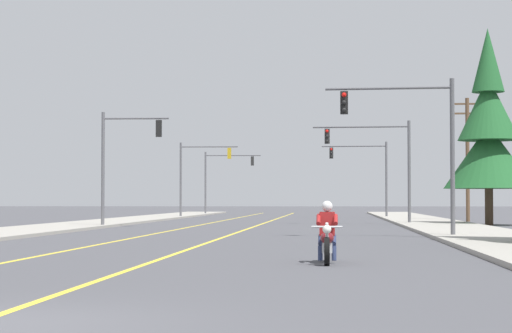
{
  "coord_description": "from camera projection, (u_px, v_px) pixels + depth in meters",
  "views": [
    {
      "loc": [
        4.04,
        -11.27,
        1.49
      ],
      "look_at": [
        1.56,
        19.66,
        2.56
      ],
      "focal_mm": 67.3,
      "sensor_mm": 36.0,
      "label": 1
    }
  ],
  "objects": [
    {
      "name": "lane_stripe_left",
      "position": [
        202.0,
        225.0,
        56.62
      ],
      "size": [
        0.16,
        100.0,
        0.01
      ],
      "primitive_type": "cube",
      "color": "yellow",
      "rests_on": "ground"
    },
    {
      "name": "traffic_signal_mid_right",
      "position": [
        380.0,
        155.0,
        57.23
      ],
      "size": [
        5.82,
        0.44,
        6.2
      ],
      "color": "#56565B",
      "rests_on": "ground"
    },
    {
      "name": "sidewalk_kerb_right",
      "position": [
        446.0,
        226.0,
        50.55
      ],
      "size": [
        4.4,
        110.0,
        0.14
      ],
      "primitive_type": "cube",
      "color": "#9E998E",
      "rests_on": "ground"
    },
    {
      "name": "conifer_tree_right_verge_far",
      "position": [
        488.0,
        135.0,
        55.56
      ],
      "size": [
        5.21,
        5.21,
        11.47
      ],
      "color": "#423023",
      "rests_on": "ground"
    },
    {
      "name": "utility_pole_right_far",
      "position": [
        468.0,
        154.0,
        64.76
      ],
      "size": [
        2.19,
        0.26,
        8.37
      ],
      "color": "brown",
      "rests_on": "ground"
    },
    {
      "name": "traffic_signal_mid_left",
      "position": [
        197.0,
        168.0,
        79.03
      ],
      "size": [
        4.82,
        0.45,
        6.2
      ],
      "color": "#56565B",
      "rests_on": "ground"
    },
    {
      "name": "traffic_signal_near_left",
      "position": [
        121.0,
        153.0,
        51.45
      ],
      "size": [
        3.64,
        0.42,
        6.2
      ],
      "color": "#56565B",
      "rests_on": "ground"
    },
    {
      "name": "traffic_signal_far_right",
      "position": [
        367.0,
        167.0,
        78.01
      ],
      "size": [
        5.34,
        0.49,
        6.2
      ],
      "color": "#56565B",
      "rests_on": "ground"
    },
    {
      "name": "sidewalk_kerb_left",
      "position": [
        74.0,
        226.0,
        52.15
      ],
      "size": [
        4.4,
        110.0,
        0.14
      ],
      "primitive_type": "cube",
      "color": "#9E998E",
      "rests_on": "ground"
    },
    {
      "name": "traffic_signal_near_right",
      "position": [
        415.0,
        132.0,
        37.32
      ],
      "size": [
        5.0,
        0.41,
        6.2
      ],
      "color": "#56565B",
      "rests_on": "ground"
    },
    {
      "name": "traffic_signal_far_left",
      "position": [
        222.0,
        173.0,
        94.58
      ],
      "size": [
        5.53,
        0.61,
        6.2
      ],
      "color": "#56565B",
      "rests_on": "ground"
    },
    {
      "name": "motorcycle_with_rider",
      "position": [
        327.0,
        238.0,
        22.4
      ],
      "size": [
        0.7,
        2.19,
        1.46
      ],
      "color": "black",
      "rests_on": "ground"
    },
    {
      "name": "lane_stripe_center",
      "position": [
        259.0,
        225.0,
        56.35
      ],
      "size": [
        0.16,
        100.0,
        0.01
      ],
      "primitive_type": "cube",
      "color": "yellow",
      "rests_on": "ground"
    }
  ]
}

